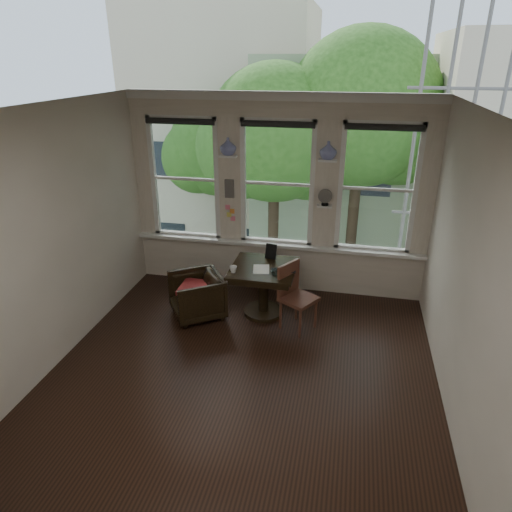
% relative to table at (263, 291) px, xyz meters
% --- Properties ---
extents(ground, '(4.50, 4.50, 0.00)m').
position_rel_table_xyz_m(ground, '(0.02, -1.31, -0.38)').
color(ground, black).
rests_on(ground, ground).
extents(ceiling, '(4.50, 4.50, 0.00)m').
position_rel_table_xyz_m(ceiling, '(0.02, -1.31, 2.62)').
color(ceiling, silver).
rests_on(ceiling, ground).
extents(wall_back, '(4.50, 0.00, 4.50)m').
position_rel_table_xyz_m(wall_back, '(0.02, 0.94, 1.12)').
color(wall_back, beige).
rests_on(wall_back, ground).
extents(wall_front, '(4.50, 0.00, 4.50)m').
position_rel_table_xyz_m(wall_front, '(0.02, -3.56, 1.12)').
color(wall_front, beige).
rests_on(wall_front, ground).
extents(wall_left, '(0.00, 4.50, 4.50)m').
position_rel_table_xyz_m(wall_left, '(-2.23, -1.31, 1.12)').
color(wall_left, beige).
rests_on(wall_left, ground).
extents(wall_right, '(0.00, 4.50, 4.50)m').
position_rel_table_xyz_m(wall_right, '(2.27, -1.31, 1.12)').
color(wall_right, beige).
rests_on(wall_right, ground).
extents(window_left, '(1.10, 0.12, 1.90)m').
position_rel_table_xyz_m(window_left, '(-1.43, 0.94, 1.32)').
color(window_left, white).
rests_on(window_left, ground).
extents(window_center, '(1.10, 0.12, 1.90)m').
position_rel_table_xyz_m(window_center, '(0.02, 0.94, 1.32)').
color(window_center, white).
rests_on(window_center, ground).
extents(window_right, '(1.10, 0.12, 1.90)m').
position_rel_table_xyz_m(window_right, '(1.47, 0.94, 1.32)').
color(window_right, white).
rests_on(window_right, ground).
extents(shelf_left, '(0.26, 0.16, 0.03)m').
position_rel_table_xyz_m(shelf_left, '(-0.71, 0.84, 1.73)').
color(shelf_left, white).
rests_on(shelf_left, ground).
extents(shelf_right, '(0.26, 0.16, 0.03)m').
position_rel_table_xyz_m(shelf_right, '(0.74, 0.84, 1.73)').
color(shelf_right, white).
rests_on(shelf_right, ground).
extents(intercom, '(0.14, 0.06, 0.28)m').
position_rel_table_xyz_m(intercom, '(-0.71, 0.87, 1.23)').
color(intercom, '#59544F').
rests_on(intercom, ground).
extents(sticky_notes, '(0.16, 0.01, 0.24)m').
position_rel_table_xyz_m(sticky_notes, '(-0.71, 0.87, 0.88)').
color(sticky_notes, pink).
rests_on(sticky_notes, ground).
extents(desk_fan, '(0.20, 0.20, 0.24)m').
position_rel_table_xyz_m(desk_fan, '(0.74, 0.82, 1.16)').
color(desk_fan, '#59544F').
rests_on(desk_fan, ground).
extents(vase_left, '(0.24, 0.24, 0.25)m').
position_rel_table_xyz_m(vase_left, '(-0.71, 0.84, 1.86)').
color(vase_left, white).
rests_on(vase_left, shelf_left).
extents(vase_right, '(0.24, 0.24, 0.25)m').
position_rel_table_xyz_m(vase_right, '(0.74, 0.84, 1.86)').
color(vase_right, white).
rests_on(vase_right, shelf_right).
extents(table, '(0.90, 0.90, 0.75)m').
position_rel_table_xyz_m(table, '(0.00, 0.00, 0.00)').
color(table, black).
rests_on(table, ground).
extents(armchair_left, '(0.97, 0.96, 0.64)m').
position_rel_table_xyz_m(armchair_left, '(-0.92, -0.25, -0.05)').
color(armchair_left, black).
rests_on(armchair_left, ground).
extents(cushion_red, '(0.45, 0.45, 0.06)m').
position_rel_table_xyz_m(cushion_red, '(-0.92, -0.25, 0.08)').
color(cushion_red, maroon).
rests_on(cushion_red, armchair_left).
extents(side_chair_right, '(0.58, 0.58, 0.92)m').
position_rel_table_xyz_m(side_chair_right, '(0.54, -0.27, 0.09)').
color(side_chair_right, '#4B251B').
rests_on(side_chair_right, ground).
extents(laptop, '(0.36, 0.25, 0.03)m').
position_rel_table_xyz_m(laptop, '(0.30, -0.16, 0.39)').
color(laptop, black).
rests_on(laptop, table).
extents(mug, '(0.10, 0.10, 0.09)m').
position_rel_table_xyz_m(mug, '(-0.37, -0.26, 0.42)').
color(mug, white).
rests_on(mug, table).
extents(drinking_glass, '(0.14, 0.14, 0.09)m').
position_rel_table_xyz_m(drinking_glass, '(0.20, -0.23, 0.42)').
color(drinking_glass, white).
rests_on(drinking_glass, table).
extents(tablet, '(0.17, 0.10, 0.22)m').
position_rel_table_xyz_m(tablet, '(0.05, 0.31, 0.48)').
color(tablet, black).
rests_on(tablet, table).
extents(papers, '(0.27, 0.34, 0.00)m').
position_rel_table_xyz_m(papers, '(-0.02, -0.08, 0.38)').
color(papers, silver).
rests_on(papers, table).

